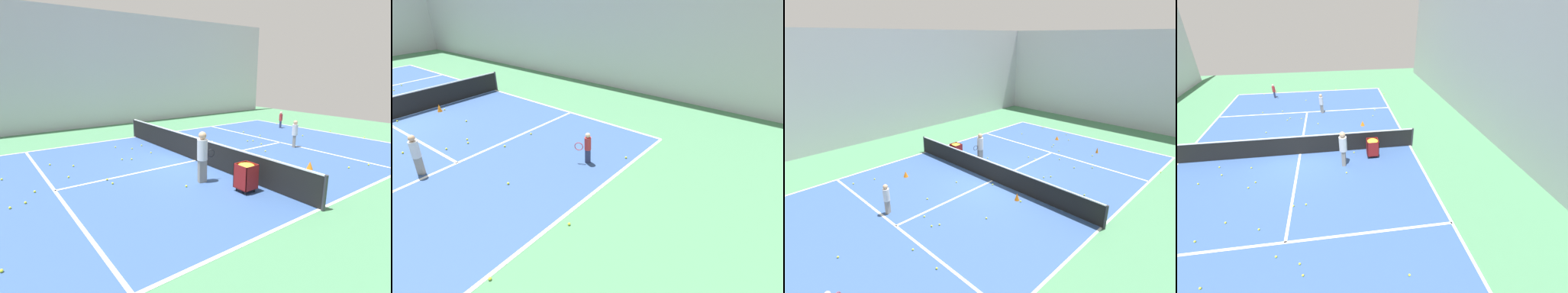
# 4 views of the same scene
# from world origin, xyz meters

# --- Properties ---
(line_baseline_near) EXTENTS (11.44, 0.10, 0.00)m
(line_baseline_near) POSITION_xyz_m (0.00, -10.05, 0.01)
(line_baseline_near) COLOR white
(line_baseline_near) RESTS_ON ground
(line_sideline_right) EXTENTS (0.10, 20.09, 0.00)m
(line_sideline_right) POSITION_xyz_m (5.72, 0.00, 0.01)
(line_sideline_right) COLOR white
(line_sideline_right) RESTS_ON ground
(line_service_near) EXTENTS (11.44, 0.10, 0.00)m
(line_service_near) POSITION_xyz_m (0.00, -5.53, 0.01)
(line_service_near) COLOR white
(line_service_near) RESTS_ON ground
(hall_enclosure_right) EXTENTS (0.15, 29.46, 7.37)m
(hall_enclosure_right) POSITION_xyz_m (10.33, 0.00, 3.68)
(hall_enclosure_right) COLOR silver
(hall_enclosure_right) RESTS_ON ground
(player_near_baseline) EXTENTS (0.39, 0.51, 1.07)m
(player_near_baseline) POSITION_xyz_m (2.66, -8.87, 0.61)
(player_near_baseline) COLOR #2D3351
(player_near_baseline) RESTS_ON ground
(child_midcourt) EXTENTS (0.36, 0.36, 1.33)m
(child_midcourt) POSITION_xyz_m (-1.03, -5.26, 0.76)
(child_midcourt) COLOR gray
(child_midcourt) RESTS_ON ground
(training_cone_1) EXTENTS (0.22, 0.22, 0.35)m
(training_cone_1) POSITION_xyz_m (2.11, -0.65, 0.18)
(training_cone_1) COLOR orange
(training_cone_1) RESTS_ON ground
(tennis_ball_0) EXTENTS (0.07, 0.07, 0.07)m
(tennis_ball_0) POSITION_xyz_m (2.98, -5.83, 0.04)
(tennis_ball_0) COLOR yellow
(tennis_ball_0) RESTS_ON ground
(tennis_ball_2) EXTENTS (0.07, 0.07, 0.07)m
(tennis_ball_2) POSITION_xyz_m (-0.80, -3.45, 0.04)
(tennis_ball_2) COLOR yellow
(tennis_ball_2) RESTS_ON ground
(tennis_ball_7) EXTENTS (0.07, 0.07, 0.07)m
(tennis_ball_7) POSITION_xyz_m (2.12, 0.96, 0.04)
(tennis_ball_7) COLOR yellow
(tennis_ball_7) RESTS_ON ground
(tennis_ball_8) EXTENTS (0.07, 0.07, 0.07)m
(tennis_ball_8) POSITION_xyz_m (2.19, 4.36, 0.04)
(tennis_ball_8) COLOR yellow
(tennis_ball_8) RESTS_ON ground
(tennis_ball_9) EXTENTS (0.07, 0.07, 0.07)m
(tennis_ball_9) POSITION_xyz_m (5.79, 7.10, 0.04)
(tennis_ball_9) COLOR yellow
(tennis_ball_9) RESTS_ON ground
(tennis_ball_10) EXTENTS (0.07, 0.07, 0.07)m
(tennis_ball_10) POSITION_xyz_m (0.24, -7.82, 0.04)
(tennis_ball_10) COLOR yellow
(tennis_ball_10) RESTS_ON ground
(tennis_ball_11) EXTENTS (0.07, 0.07, 0.07)m
(tennis_ball_11) POSITION_xyz_m (3.29, 1.35, 0.04)
(tennis_ball_11) COLOR yellow
(tennis_ball_11) RESTS_ON ground
(tennis_ball_12) EXTENTS (0.07, 0.07, 0.07)m
(tennis_ball_12) POSITION_xyz_m (1.68, 2.11, 0.04)
(tennis_ball_12) COLOR yellow
(tennis_ball_12) RESTS_ON ground
(tennis_ball_13) EXTENTS (0.07, 0.07, 0.07)m
(tennis_ball_13) POSITION_xyz_m (0.35, -0.35, 0.04)
(tennis_ball_13) COLOR yellow
(tennis_ball_13) RESTS_ON ground
(tennis_ball_15) EXTENTS (0.07, 0.07, 0.07)m
(tennis_ball_15) POSITION_xyz_m (1.17, -4.29, 0.04)
(tennis_ball_15) COLOR yellow
(tennis_ball_15) RESTS_ON ground
(tennis_ball_16) EXTENTS (0.07, 0.07, 0.07)m
(tennis_ball_16) POSITION_xyz_m (3.66, -9.75, 0.04)
(tennis_ball_16) COLOR yellow
(tennis_ball_16) RESTS_ON ground
(tennis_ball_20) EXTENTS (0.07, 0.07, 0.07)m
(tennis_ball_20) POSITION_xyz_m (4.06, 1.87, 0.04)
(tennis_ball_20) COLOR yellow
(tennis_ball_20) RESTS_ON ground
(tennis_ball_24) EXTENTS (0.07, 0.07, 0.07)m
(tennis_ball_24) POSITION_xyz_m (1.68, -5.85, 0.04)
(tennis_ball_24) COLOR yellow
(tennis_ball_24) RESTS_ON ground
(tennis_ball_27) EXTENTS (0.07, 0.07, 0.07)m
(tennis_ball_27) POSITION_xyz_m (2.91, 5.07, 0.04)
(tennis_ball_27) COLOR yellow
(tennis_ball_27) RESTS_ON ground
(tennis_ball_28) EXTENTS (0.07, 0.07, 0.07)m
(tennis_ball_28) POSITION_xyz_m (3.61, 0.68, 0.04)
(tennis_ball_28) COLOR yellow
(tennis_ball_28) RESTS_ON ground
(tennis_ball_30) EXTENTS (0.07, 0.07, 0.07)m
(tennis_ball_30) POSITION_xyz_m (1.03, -4.57, 0.04)
(tennis_ball_30) COLOR yellow
(tennis_ball_30) RESTS_ON ground
(tennis_ball_34) EXTENTS (0.07, 0.07, 0.07)m
(tennis_ball_34) POSITION_xyz_m (0.28, -4.38, 0.04)
(tennis_ball_34) COLOR yellow
(tennis_ball_34) RESTS_ON ground
(tennis_ball_35) EXTENTS (0.07, 0.07, 0.07)m
(tennis_ball_35) POSITION_xyz_m (1.89, 2.46, 0.04)
(tennis_ball_35) COLOR yellow
(tennis_ball_35) RESTS_ON ground
(tennis_ball_36) EXTENTS (0.07, 0.07, 0.07)m
(tennis_ball_36) POSITION_xyz_m (0.03, -10.36, 0.04)
(tennis_ball_36) COLOR yellow
(tennis_ball_36) RESTS_ON ground
(tennis_ball_37) EXTENTS (0.07, 0.07, 0.07)m
(tennis_ball_37) POSITION_xyz_m (2.33, -0.66, 0.04)
(tennis_ball_37) COLOR yellow
(tennis_ball_37) RESTS_ON ground
(tennis_ball_38) EXTENTS (0.07, 0.07, 0.07)m
(tennis_ball_38) POSITION_xyz_m (-2.11, -10.15, 0.04)
(tennis_ball_38) COLOR yellow
(tennis_ball_38) RESTS_ON ground
(tennis_ball_39) EXTENTS (0.07, 0.07, 0.07)m
(tennis_ball_39) POSITION_xyz_m (2.16, -2.69, 0.04)
(tennis_ball_39) COLOR yellow
(tennis_ball_39) RESTS_ON ground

